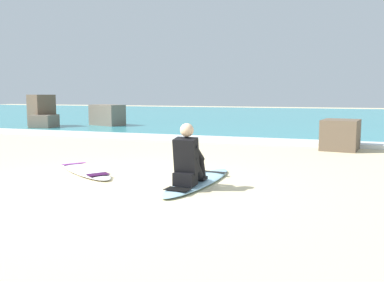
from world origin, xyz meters
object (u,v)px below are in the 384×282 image
(surfboard_spare_near, at_px, (85,170))
(shoreline_rock, at_px, (340,135))
(surfboard_main, at_px, (198,181))
(surfer_seated, at_px, (188,161))

(surfboard_spare_near, distance_m, shoreline_rock, 6.69)
(surfboard_spare_near, relative_size, shoreline_rock, 1.90)
(surfboard_spare_near, xyz_separation_m, shoreline_rock, (4.51, 4.92, 0.36))
(surfboard_main, bearing_deg, surfboard_spare_near, 174.91)
(surfer_seated, distance_m, shoreline_rock, 5.95)
(surfboard_main, height_order, surfboard_spare_near, same)
(surfer_seated, distance_m, surfboard_spare_near, 2.41)
(shoreline_rock, bearing_deg, surfer_seated, -111.77)
(surfer_seated, bearing_deg, shoreline_rock, 68.23)
(surfboard_spare_near, bearing_deg, surfboard_main, -5.09)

